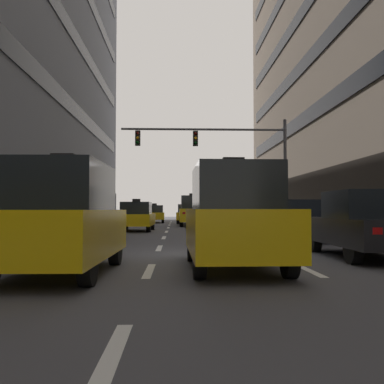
{
  "coord_description": "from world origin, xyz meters",
  "views": [
    {
      "loc": [
        -1.04,
        -11.57,
        1.2
      ],
      "look_at": [
        0.11,
        20.29,
        2.5
      ],
      "focal_mm": 40.51,
      "sensor_mm": 36.0,
      "label": 1
    }
  ],
  "objects_px": {
    "taxi_driving_5": "(154,214)",
    "car_parked_1": "(364,225)",
    "taxi_driving_4": "(192,211)",
    "taxi_driving_1": "(188,214)",
    "car_parked_2": "(298,221)",
    "taxi_driving_3": "(234,217)",
    "traffic_signal_0": "(227,151)",
    "taxi_driving_2": "(62,219)",
    "taxi_driving_0": "(137,217)"
  },
  "relations": [
    {
      "from": "traffic_signal_0",
      "to": "taxi_driving_5",
      "type": "bearing_deg",
      "value": 107.51
    },
    {
      "from": "taxi_driving_3",
      "to": "car_parked_1",
      "type": "relative_size",
      "value": 0.97
    },
    {
      "from": "taxi_driving_2",
      "to": "taxi_driving_3",
      "type": "distance_m",
      "value": 3.37
    },
    {
      "from": "taxi_driving_3",
      "to": "car_parked_1",
      "type": "xyz_separation_m",
      "value": [
        3.54,
        1.9,
        -0.22
      ]
    },
    {
      "from": "taxi_driving_4",
      "to": "car_parked_1",
      "type": "height_order",
      "value": "taxi_driving_4"
    },
    {
      "from": "car_parked_1",
      "to": "traffic_signal_0",
      "type": "bearing_deg",
      "value": 97.84
    },
    {
      "from": "taxi_driving_5",
      "to": "traffic_signal_0",
      "type": "xyz_separation_m",
      "value": [
        4.86,
        -15.42,
        3.74
      ]
    },
    {
      "from": "taxi_driving_5",
      "to": "car_parked_2",
      "type": "height_order",
      "value": "taxi_driving_5"
    },
    {
      "from": "car_parked_1",
      "to": "car_parked_2",
      "type": "distance_m",
      "value": 5.92
    },
    {
      "from": "taxi_driving_3",
      "to": "traffic_signal_0",
      "type": "height_order",
      "value": "traffic_signal_0"
    },
    {
      "from": "taxi_driving_0",
      "to": "taxi_driving_2",
      "type": "distance_m",
      "value": 16.25
    },
    {
      "from": "taxi_driving_3",
      "to": "taxi_driving_5",
      "type": "xyz_separation_m",
      "value": [
        -3.18,
        30.8,
        -0.26
      ]
    },
    {
      "from": "taxi_driving_1",
      "to": "traffic_signal_0",
      "type": "xyz_separation_m",
      "value": [
        1.9,
        -12.93,
        3.71
      ]
    },
    {
      "from": "taxi_driving_5",
      "to": "car_parked_2",
      "type": "xyz_separation_m",
      "value": [
        6.72,
        -22.98,
        -0.01
      ]
    },
    {
      "from": "taxi_driving_4",
      "to": "car_parked_2",
      "type": "height_order",
      "value": "taxi_driving_4"
    },
    {
      "from": "taxi_driving_4",
      "to": "car_parked_2",
      "type": "distance_m",
      "value": 15.22
    },
    {
      "from": "taxi_driving_2",
      "to": "taxi_driving_4",
      "type": "relative_size",
      "value": 0.96
    },
    {
      "from": "taxi_driving_0",
      "to": "traffic_signal_0",
      "type": "relative_size",
      "value": 0.47
    },
    {
      "from": "taxi_driving_1",
      "to": "taxi_driving_5",
      "type": "bearing_deg",
      "value": 139.94
    },
    {
      "from": "taxi_driving_2",
      "to": "taxi_driving_4",
      "type": "bearing_deg",
      "value": 81.92
    },
    {
      "from": "taxi_driving_3",
      "to": "car_parked_1",
      "type": "bearing_deg",
      "value": 28.27
    },
    {
      "from": "taxi_driving_2",
      "to": "taxi_driving_4",
      "type": "height_order",
      "value": "taxi_driving_4"
    },
    {
      "from": "taxi_driving_0",
      "to": "taxi_driving_3",
      "type": "height_order",
      "value": "taxi_driving_3"
    },
    {
      "from": "taxi_driving_5",
      "to": "taxi_driving_1",
      "type": "bearing_deg",
      "value": -40.06
    },
    {
      "from": "taxi_driving_3",
      "to": "taxi_driving_4",
      "type": "bearing_deg",
      "value": 90.0
    },
    {
      "from": "taxi_driving_1",
      "to": "taxi_driving_5",
      "type": "xyz_separation_m",
      "value": [
        -2.97,
        2.5,
        -0.03
      ]
    },
    {
      "from": "taxi_driving_3",
      "to": "traffic_signal_0",
      "type": "distance_m",
      "value": 15.86
    },
    {
      "from": "taxi_driving_0",
      "to": "taxi_driving_5",
      "type": "bearing_deg",
      "value": 89.14
    },
    {
      "from": "taxi_driving_4",
      "to": "car_parked_1",
      "type": "relative_size",
      "value": 1.01
    },
    {
      "from": "taxi_driving_5",
      "to": "taxi_driving_4",
      "type": "bearing_deg",
      "value": -68.78
    },
    {
      "from": "traffic_signal_0",
      "to": "taxi_driving_2",
      "type": "bearing_deg",
      "value": -107.29
    },
    {
      "from": "taxi_driving_1",
      "to": "car_parked_2",
      "type": "relative_size",
      "value": 1.05
    },
    {
      "from": "taxi_driving_0",
      "to": "car_parked_1",
      "type": "height_order",
      "value": "taxi_driving_0"
    },
    {
      "from": "taxi_driving_4",
      "to": "taxi_driving_0",
      "type": "bearing_deg",
      "value": -115.89
    },
    {
      "from": "taxi_driving_1",
      "to": "taxi_driving_4",
      "type": "distance_m",
      "value": 5.7
    },
    {
      "from": "taxi_driving_0",
      "to": "car_parked_1",
      "type": "relative_size",
      "value": 0.97
    },
    {
      "from": "traffic_signal_0",
      "to": "car_parked_1",
      "type": "bearing_deg",
      "value": -82.16
    },
    {
      "from": "taxi_driving_1",
      "to": "car_parked_2",
      "type": "height_order",
      "value": "taxi_driving_1"
    },
    {
      "from": "car_parked_2",
      "to": "taxi_driving_4",
      "type": "bearing_deg",
      "value": 103.48
    },
    {
      "from": "taxi_driving_1",
      "to": "taxi_driving_2",
      "type": "xyz_separation_m",
      "value": [
        -3.09,
        -28.96,
        0.22
      ]
    },
    {
      "from": "taxi_driving_1",
      "to": "taxi_driving_3",
      "type": "xyz_separation_m",
      "value": [
        0.21,
        -28.31,
        0.23
      ]
    },
    {
      "from": "taxi_driving_5",
      "to": "traffic_signal_0",
      "type": "bearing_deg",
      "value": -72.49
    },
    {
      "from": "taxi_driving_0",
      "to": "taxi_driving_4",
      "type": "distance_m",
      "value": 7.81
    },
    {
      "from": "car_parked_2",
      "to": "car_parked_1",
      "type": "bearing_deg",
      "value": -90.01
    },
    {
      "from": "taxi_driving_5",
      "to": "car_parked_1",
      "type": "xyz_separation_m",
      "value": [
        6.72,
        -28.9,
        0.04
      ]
    },
    {
      "from": "taxi_driving_3",
      "to": "taxi_driving_5",
      "type": "distance_m",
      "value": 30.97
    },
    {
      "from": "taxi_driving_4",
      "to": "traffic_signal_0",
      "type": "height_order",
      "value": "traffic_signal_0"
    },
    {
      "from": "taxi_driving_1",
      "to": "taxi_driving_3",
      "type": "height_order",
      "value": "taxi_driving_3"
    },
    {
      "from": "car_parked_1",
      "to": "car_parked_2",
      "type": "bearing_deg",
      "value": 89.99
    },
    {
      "from": "car_parked_2",
      "to": "traffic_signal_0",
      "type": "height_order",
      "value": "traffic_signal_0"
    }
  ]
}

